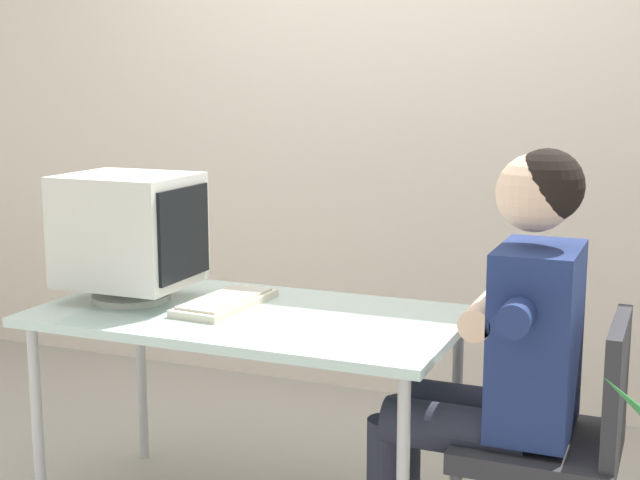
% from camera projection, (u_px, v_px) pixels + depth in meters
% --- Properties ---
extents(wall_back, '(8.00, 0.10, 3.00)m').
position_uv_depth(wall_back, '(454.00, 66.00, 3.90)').
color(wall_back, beige).
rests_on(wall_back, ground_plane).
extents(desk, '(1.35, 0.72, 0.72)m').
position_uv_depth(desk, '(249.00, 328.00, 2.89)').
color(desk, '#B7B7BC').
rests_on(desk, ground_plane).
extents(crt_monitor, '(0.42, 0.35, 0.42)m').
position_uv_depth(crt_monitor, '(130.00, 231.00, 2.99)').
color(crt_monitor, silver).
rests_on(crt_monitor, desk).
extents(keyboard, '(0.20, 0.41, 0.03)m').
position_uv_depth(keyboard, '(225.00, 302.00, 2.94)').
color(keyboard, beige).
rests_on(keyboard, desk).
extents(office_chair, '(0.44, 0.44, 0.81)m').
position_uv_depth(office_chair, '(561.00, 434.00, 2.54)').
color(office_chair, '#4C4C51').
rests_on(office_chair, ground_plane).
extents(person_seated, '(0.70, 0.55, 1.27)m').
position_uv_depth(person_seated, '(499.00, 348.00, 2.57)').
color(person_seated, navy).
rests_on(person_seated, ground_plane).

